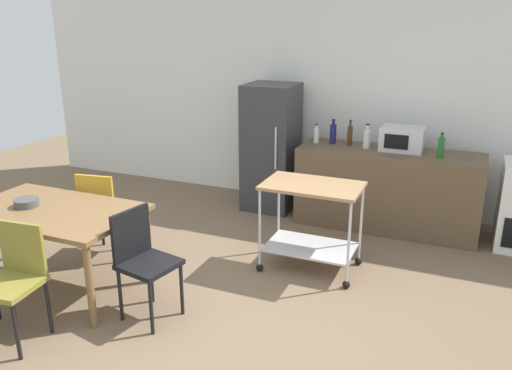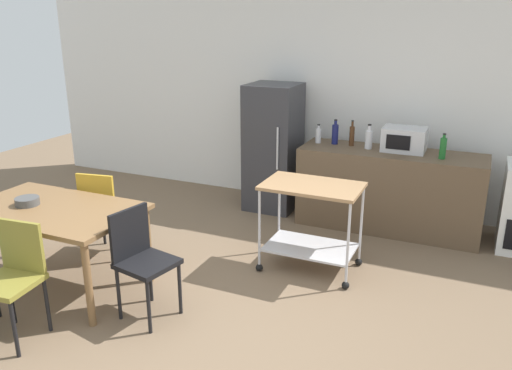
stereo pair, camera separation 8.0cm
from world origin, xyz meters
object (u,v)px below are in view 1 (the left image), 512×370
Objects in this scene: bottle_soda at (316,135)px; bottle_wine at (367,138)px; kitchen_cart at (311,212)px; bottle_hot_sauce at (350,135)px; dining_table at (53,217)px; fruit_bowl at (26,203)px; chair_black at (143,257)px; bottle_soy_sauce at (441,147)px; chair_olive at (15,275)px; microwave at (402,139)px; bottle_vinegar at (333,133)px; chair_mustard at (103,208)px; refrigerator at (271,147)px.

bottle_soda is 0.80× the size of bottle_wine.
bottle_hot_sauce reaches higher than kitchen_cart.
fruit_bowl is (-0.24, -0.04, 0.11)m from dining_table.
chair_black is 3.31× the size of bottle_soy_sauce.
kitchen_cart is 1.49m from bottle_soda.
bottle_hot_sauce reaches higher than chair_olive.
bottle_hot_sauce reaches higher than chair_black.
dining_table is 3.06m from bottle_soda.
microwave is at bearing 50.16° from chair_olive.
bottle_hot_sauce reaches higher than bottle_soda.
dining_table is at bearing -123.72° from bottle_vinegar.
chair_black is 0.93m from chair_olive.
bottle_vinegar is 3.34m from fruit_bowl.
bottle_soda reaches higher than kitchen_cart.
bottle_soda reaches higher than fruit_bowl.
bottle_wine reaches higher than chair_mustard.
bottle_hot_sauce reaches higher than chair_mustard.
bottle_soda is 1.40m from bottle_soy_sauce.
dining_table is 3.67m from microwave.
chair_olive reaches higher than dining_table.
dining_table is at bearing -120.95° from bottle_soda.
bottle_hot_sauce is 1.43× the size of fruit_bowl.
refrigerator is (0.01, 2.72, 0.26)m from chair_black.
chair_black is at bearing -109.97° from bottle_hot_sauce.
microwave is (2.56, 1.96, 0.51)m from chair_mustard.
chair_mustard is at bearing -132.04° from bottle_vinegar.
bottle_soy_sauce is (1.00, -0.18, -0.00)m from bottle_hot_sauce.
bottle_hot_sauce is at bearing 89.70° from kitchen_cart.
bottle_wine is (0.21, -0.06, -0.01)m from bottle_hot_sauce.
bottle_hot_sauce reaches higher than bottle_soy_sauce.
chair_olive is at bearing -130.77° from kitchen_cart.
bottle_wine is at bearing -8.79° from bottle_vinegar.
dining_table is 0.68m from chair_mustard.
chair_black reaches higher than dining_table.
bottle_soda is at bearing 176.50° from bottle_wine.
chair_olive is at bearing -51.85° from fruit_bowl.
chair_olive is 4.16m from bottle_soy_sauce.
bottle_vinegar reaches higher than fruit_bowl.
refrigerator is (0.70, 3.34, 0.26)m from chair_olive.
bottle_vinegar reaches higher than chair_olive.
bottle_wine reaches higher than kitchen_cart.
bottle_wine reaches higher than chair_olive.
bottle_soy_sauce is at bearing -158.78° from chair_mustard.
bottle_hot_sauce is (0.39, 0.02, 0.03)m from bottle_soda.
microwave reaches higher than chair_olive.
bottle_hot_sauce is at bearing -0.74° from refrigerator.
chair_black is 3.22× the size of bottle_wine.
microwave is at bearing -0.65° from refrigerator.
bottle_wine is at bearing 171.53° from bottle_soy_sauce.
microwave is (2.26, 3.33, 0.51)m from chair_olive.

